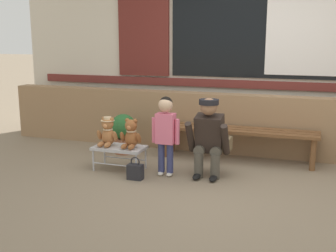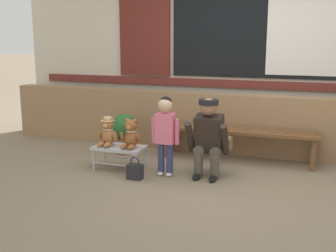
{
  "view_description": "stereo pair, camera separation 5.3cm",
  "coord_description": "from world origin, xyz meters",
  "px_view_note": "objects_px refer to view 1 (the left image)",
  "views": [
    {
      "loc": [
        0.91,
        -4.47,
        1.64
      ],
      "look_at": [
        -0.79,
        0.42,
        0.55
      ],
      "focal_mm": 45.34,
      "sensor_mm": 36.0,
      "label": 1
    },
    {
      "loc": [
        0.96,
        -4.45,
        1.64
      ],
      "look_at": [
        -0.79,
        0.42,
        0.55
      ],
      "focal_mm": 45.34,
      "sensor_mm": 36.0,
      "label": 2
    }
  ],
  "objects_px": {
    "child_standing": "(166,127)",
    "potted_plant": "(123,131)",
    "handbag_on_ground": "(135,171)",
    "teddy_bear_plain": "(131,135)",
    "adult_crouching": "(210,137)",
    "wooden_bench_long": "(238,133)",
    "teddy_bear_with_hat": "(107,132)",
    "small_display_bench": "(119,149)"
  },
  "relations": [
    {
      "from": "teddy_bear_with_hat",
      "to": "handbag_on_ground",
      "type": "height_order",
      "value": "teddy_bear_with_hat"
    },
    {
      "from": "handbag_on_ground",
      "to": "wooden_bench_long",
      "type": "bearing_deg",
      "value": 49.91
    },
    {
      "from": "handbag_on_ground",
      "to": "potted_plant",
      "type": "bearing_deg",
      "value": 121.55
    },
    {
      "from": "potted_plant",
      "to": "small_display_bench",
      "type": "bearing_deg",
      "value": -68.82
    },
    {
      "from": "teddy_bear_with_hat",
      "to": "child_standing",
      "type": "bearing_deg",
      "value": -1.7
    },
    {
      "from": "small_display_bench",
      "to": "potted_plant",
      "type": "xyz_separation_m",
      "value": [
        -0.28,
        0.72,
        0.06
      ]
    },
    {
      "from": "handbag_on_ground",
      "to": "adult_crouching",
      "type": "bearing_deg",
      "value": 27.33
    },
    {
      "from": "small_display_bench",
      "to": "potted_plant",
      "type": "distance_m",
      "value": 0.77
    },
    {
      "from": "teddy_bear_with_hat",
      "to": "adult_crouching",
      "type": "xyz_separation_m",
      "value": [
        1.28,
        0.13,
        0.01
      ]
    },
    {
      "from": "wooden_bench_long",
      "to": "child_standing",
      "type": "relative_size",
      "value": 2.19
    },
    {
      "from": "teddy_bear_with_hat",
      "to": "teddy_bear_plain",
      "type": "height_order",
      "value": "same"
    },
    {
      "from": "teddy_bear_plain",
      "to": "potted_plant",
      "type": "distance_m",
      "value": 0.85
    },
    {
      "from": "handbag_on_ground",
      "to": "potted_plant",
      "type": "height_order",
      "value": "potted_plant"
    },
    {
      "from": "wooden_bench_long",
      "to": "potted_plant",
      "type": "xyz_separation_m",
      "value": [
        -1.6,
        -0.17,
        -0.05
      ]
    },
    {
      "from": "handbag_on_ground",
      "to": "teddy_bear_with_hat",
      "type": "bearing_deg",
      "value": 150.4
    },
    {
      "from": "wooden_bench_long",
      "to": "teddy_bear_with_hat",
      "type": "relative_size",
      "value": 5.78
    },
    {
      "from": "child_standing",
      "to": "small_display_bench",
      "type": "bearing_deg",
      "value": 178.06
    },
    {
      "from": "adult_crouching",
      "to": "handbag_on_ground",
      "type": "xyz_separation_m",
      "value": [
        -0.79,
        -0.41,
        -0.38
      ]
    },
    {
      "from": "wooden_bench_long",
      "to": "teddy_bear_plain",
      "type": "bearing_deg",
      "value": -142.47
    },
    {
      "from": "small_display_bench",
      "to": "potted_plant",
      "type": "height_order",
      "value": "potted_plant"
    },
    {
      "from": "teddy_bear_with_hat",
      "to": "adult_crouching",
      "type": "bearing_deg",
      "value": 5.65
    },
    {
      "from": "handbag_on_ground",
      "to": "potted_plant",
      "type": "distance_m",
      "value": 1.19
    },
    {
      "from": "potted_plant",
      "to": "adult_crouching",
      "type": "bearing_deg",
      "value": -22.84
    },
    {
      "from": "teddy_bear_plain",
      "to": "small_display_bench",
      "type": "bearing_deg",
      "value": -179.49
    },
    {
      "from": "child_standing",
      "to": "adult_crouching",
      "type": "xyz_separation_m",
      "value": [
        0.5,
        0.15,
        -0.11
      ]
    },
    {
      "from": "child_standing",
      "to": "adult_crouching",
      "type": "relative_size",
      "value": 1.01
    },
    {
      "from": "teddy_bear_plain",
      "to": "handbag_on_ground",
      "type": "relative_size",
      "value": 1.34
    },
    {
      "from": "small_display_bench",
      "to": "adult_crouching",
      "type": "height_order",
      "value": "adult_crouching"
    },
    {
      "from": "wooden_bench_long",
      "to": "teddy_bear_with_hat",
      "type": "xyz_separation_m",
      "value": [
        -1.48,
        -0.89,
        0.1
      ]
    },
    {
      "from": "child_standing",
      "to": "potted_plant",
      "type": "relative_size",
      "value": 1.68
    },
    {
      "from": "child_standing",
      "to": "handbag_on_ground",
      "type": "xyz_separation_m",
      "value": [
        -0.29,
        -0.26,
        -0.5
      ]
    },
    {
      "from": "handbag_on_ground",
      "to": "potted_plant",
      "type": "relative_size",
      "value": 0.48
    },
    {
      "from": "teddy_bear_with_hat",
      "to": "potted_plant",
      "type": "relative_size",
      "value": 0.64
    },
    {
      "from": "adult_crouching",
      "to": "potted_plant",
      "type": "bearing_deg",
      "value": 157.16
    },
    {
      "from": "child_standing",
      "to": "handbag_on_ground",
      "type": "relative_size",
      "value": 3.52
    },
    {
      "from": "teddy_bear_with_hat",
      "to": "small_display_bench",
      "type": "bearing_deg",
      "value": -0.77
    },
    {
      "from": "small_display_bench",
      "to": "handbag_on_ground",
      "type": "relative_size",
      "value": 2.35
    },
    {
      "from": "teddy_bear_with_hat",
      "to": "teddy_bear_plain",
      "type": "bearing_deg",
      "value": -0.13
    },
    {
      "from": "teddy_bear_plain",
      "to": "handbag_on_ground",
      "type": "bearing_deg",
      "value": -58.14
    },
    {
      "from": "teddy_bear_with_hat",
      "to": "adult_crouching",
      "type": "height_order",
      "value": "adult_crouching"
    },
    {
      "from": "wooden_bench_long",
      "to": "child_standing",
      "type": "bearing_deg",
      "value": -127.4
    },
    {
      "from": "teddy_bear_with_hat",
      "to": "potted_plant",
      "type": "bearing_deg",
      "value": 99.39
    }
  ]
}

